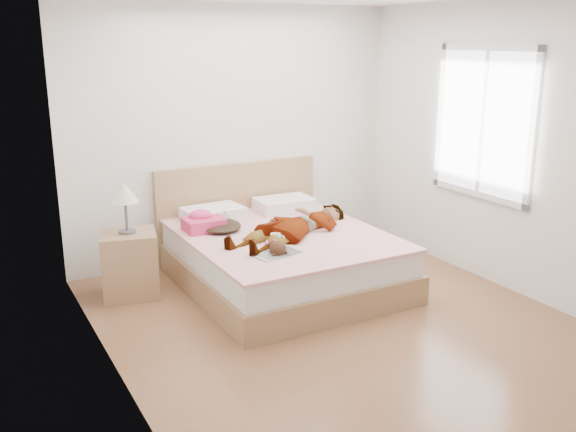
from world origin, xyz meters
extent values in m
plane|color=#4F2E18|center=(0.00, 0.00, 0.00)|extent=(4.00, 4.00, 0.00)
imported|color=white|center=(0.10, 0.90, 0.62)|extent=(1.64, 1.14, 0.21)
ellipsoid|color=black|center=(-0.47, 1.35, 0.55)|extent=(0.46, 0.54, 0.07)
cube|color=silver|center=(-0.40, 1.30, 0.67)|extent=(0.07, 0.09, 0.05)
plane|color=silver|center=(0.00, 2.00, 1.30)|extent=(3.60, 0.00, 3.60)
plane|color=silver|center=(0.00, -2.00, 1.30)|extent=(3.60, 0.00, 3.60)
plane|color=white|center=(-1.80, 0.00, 1.30)|extent=(0.00, 4.00, 4.00)
plane|color=white|center=(1.80, 0.00, 1.30)|extent=(0.00, 4.00, 4.00)
cube|color=white|center=(1.78, 0.30, 1.50)|extent=(0.02, 1.10, 1.30)
cube|color=silver|center=(1.78, -0.28, 1.50)|extent=(0.04, 0.06, 1.42)
cube|color=silver|center=(1.78, 0.88, 1.50)|extent=(0.04, 0.06, 1.42)
cube|color=silver|center=(1.78, 0.30, 0.82)|extent=(0.04, 1.22, 0.06)
cube|color=silver|center=(1.78, 0.30, 2.18)|extent=(0.04, 1.22, 0.06)
cube|color=silver|center=(1.77, 0.30, 1.50)|extent=(0.03, 0.04, 1.30)
cube|color=brown|center=(0.00, 0.95, 0.13)|extent=(1.78, 2.08, 0.26)
cube|color=silver|center=(0.00, 0.95, 0.37)|extent=(1.70, 2.00, 0.22)
cube|color=silver|center=(0.00, 0.95, 0.49)|extent=(1.74, 2.04, 0.03)
cube|color=olive|center=(0.00, 1.96, 0.50)|extent=(1.80, 0.07, 1.00)
cube|color=white|center=(-0.40, 1.67, 0.57)|extent=(0.61, 0.44, 0.13)
cube|color=white|center=(0.40, 1.67, 0.57)|extent=(0.60, 0.43, 0.13)
cube|color=#E93F63|center=(-0.61, 1.39, 0.57)|extent=(0.37, 0.29, 0.12)
ellipsoid|color=#F54284|center=(-0.62, 1.44, 0.65)|extent=(0.26, 0.23, 0.11)
cube|color=white|center=(-0.32, 0.45, 0.52)|extent=(0.45, 0.34, 0.01)
cube|color=silver|center=(-0.42, 0.43, 0.52)|extent=(0.25, 0.30, 0.02)
cube|color=#282828|center=(-0.22, 0.47, 0.52)|extent=(0.25, 0.30, 0.02)
cylinder|color=white|center=(-0.22, 0.67, 0.56)|extent=(0.12, 0.12, 0.10)
torus|color=white|center=(-0.18, 0.65, 0.56)|extent=(0.07, 0.04, 0.07)
cylinder|color=black|center=(-0.22, 0.67, 0.60)|extent=(0.10, 0.10, 0.00)
ellipsoid|color=black|center=(-0.34, 0.41, 0.57)|extent=(0.15, 0.17, 0.12)
ellipsoid|color=beige|center=(-0.34, 0.39, 0.58)|extent=(0.08, 0.09, 0.06)
sphere|color=black|center=(-0.34, 0.50, 0.58)|extent=(0.09, 0.09, 0.09)
sphere|color=#F7A1C0|center=(-0.38, 0.52, 0.60)|extent=(0.03, 0.03, 0.03)
sphere|color=pink|center=(-0.31, 0.52, 0.60)|extent=(0.03, 0.03, 0.03)
ellipsoid|color=black|center=(-0.38, 0.37, 0.54)|extent=(0.04, 0.06, 0.03)
ellipsoid|color=black|center=(-0.28, 0.38, 0.54)|extent=(0.04, 0.06, 0.03)
cube|color=brown|center=(-1.34, 1.38, 0.30)|extent=(0.57, 0.53, 0.59)
cylinder|color=#494949|center=(-1.34, 1.38, 0.61)|extent=(0.18, 0.18, 0.02)
cylinder|color=#4E4E4E|center=(-1.34, 1.38, 0.76)|extent=(0.03, 0.03, 0.30)
cone|color=beige|center=(-1.34, 1.38, 0.96)|extent=(0.29, 0.29, 0.17)
camera|label=1|loc=(-2.69, -4.08, 2.27)|focal=40.00mm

